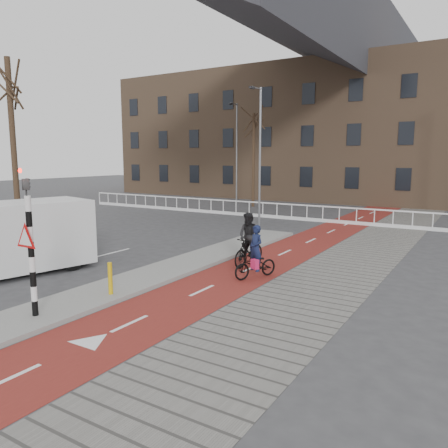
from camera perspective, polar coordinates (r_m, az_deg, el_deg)
The scene contains 15 objects.
ground at distance 12.41m, azimuth -14.07°, elevation -9.74°, with size 120.00×120.00×0.00m, color #38383A.
bike_lane at distance 19.85m, azimuth 10.27°, elevation -2.63°, with size 2.50×60.00×0.01m, color maroon.
sidewalk at distance 19.05m, azimuth 18.15°, elevation -3.42°, with size 3.00×60.00×0.01m, color slate.
curb_island at distance 15.73m, azimuth -5.42°, elevation -5.34°, with size 1.80×16.00×0.12m, color gray.
traffic_signal at distance 11.15m, azimuth -24.06°, elevation -1.80°, with size 0.80×0.80×3.68m.
bollard at distance 12.53m, azimuth -14.64°, elevation -6.88°, with size 0.12×0.12×0.90m, color gold.
cyclist_near at distance 14.10m, azimuth 4.16°, elevation -4.78°, with size 1.19×1.71×1.72m.
cyclist_far at distance 15.60m, azimuth 3.28°, elevation -2.63°, with size 0.87×1.82×1.92m.
van at distance 16.02m, azimuth -27.04°, elevation -1.64°, with size 3.48×5.92×2.39m.
railing at distance 28.78m, azimuth 3.30°, elevation 1.63°, with size 28.00×0.10×0.99m.
townhouse_row at distance 41.97m, azimuth 15.96°, elevation 13.83°, with size 46.00×10.00×15.90m.
tree_left at distance 24.50m, azimuth -25.79°, elevation 8.99°, with size 0.28×0.28×8.69m, color #312316.
tree_mid at distance 34.21m, azimuth 3.86°, elevation 8.27°, with size 0.22×0.22×7.18m, color #312316.
streetlight_near at distance 23.76m, azimuth 4.72°, elevation 8.42°, with size 0.12×0.12×7.49m, color slate.
streetlight_left at distance 36.26m, azimuth 1.67°, elevation 9.08°, with size 0.12×0.12×8.15m, color slate.
Camera 1 is at (8.50, -8.17, 3.89)m, focal length 35.00 mm.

